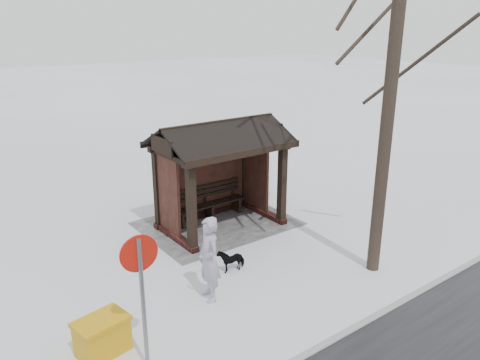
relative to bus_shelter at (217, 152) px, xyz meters
name	(u,v)px	position (x,y,z in m)	size (l,w,h in m)	color
ground	(221,226)	(0.00, 0.16, -2.17)	(120.00, 120.00, 0.00)	white
kerb	(377,316)	(0.00, 5.66, -2.16)	(120.00, 0.15, 0.06)	gray
trampled_patch	(217,223)	(0.00, -0.04, -2.16)	(4.20, 3.20, 0.02)	gray
bus_shelter	(217,152)	(0.00, 0.00, 0.00)	(3.60, 2.40, 3.09)	#351413
pedestrian	(209,259)	(2.33, 3.12, -1.24)	(0.67, 0.44, 1.84)	#A29CB7
dog	(231,259)	(1.25, 2.40, -1.90)	(0.29, 0.64, 0.54)	black
grit_bin	(102,336)	(4.79, 3.45, -1.82)	(0.99, 0.76, 0.69)	#C0890B
road_sign	(141,275)	(4.33, 4.26, -0.40)	(0.63, 0.11, 2.46)	slate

